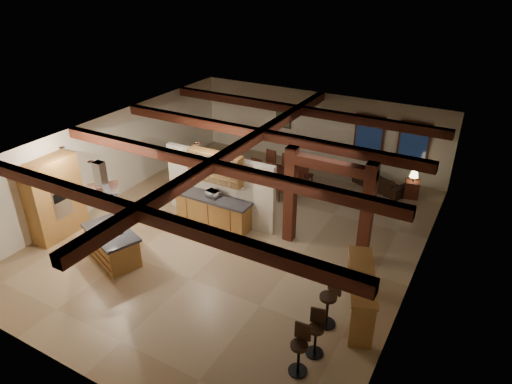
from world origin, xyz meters
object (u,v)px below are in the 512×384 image
kitchen_island (112,245)px  dining_table (279,181)px  sofa (380,181)px  bar_counter (361,288)px

kitchen_island → dining_table: size_ratio=1.15×
dining_table → sofa: bearing=6.5°
dining_table → sofa: (3.13, 1.77, -0.02)m
kitchen_island → dining_table: 6.38m
kitchen_island → sofa: bearing=56.4°
dining_table → sofa: 3.60m
kitchen_island → dining_table: (2.06, 6.04, -0.14)m
kitchen_island → dining_table: kitchen_island is taller
dining_table → bar_counter: bearing=-70.5°
kitchen_island → sofa: 9.38m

